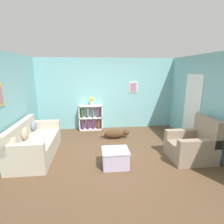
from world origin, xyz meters
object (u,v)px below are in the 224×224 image
object	(u,v)px
bookshelf	(91,118)
dog	(116,134)
coffee_table	(115,157)
vase	(92,101)
couch	(34,144)
recliner_chair	(193,145)

from	to	relation	value
bookshelf	dog	xyz separation A→B (m)	(0.81, -0.96, -0.29)
coffee_table	dog	world-z (taller)	coffee_table
vase	bookshelf	bearing A→B (deg)	156.40
couch	bookshelf	xyz separation A→B (m)	(1.44, 1.92, 0.12)
bookshelf	recliner_chair	bearing A→B (deg)	-44.81
recliner_chair	dog	size ratio (longest dim) A/B	1.10
couch	recliner_chair	bearing A→B (deg)	-8.48
couch	dog	world-z (taller)	couch
bookshelf	dog	bearing A→B (deg)	-49.99
vase	coffee_table	bearing A→B (deg)	-78.77
bookshelf	coffee_table	world-z (taller)	bookshelf
coffee_table	dog	xyz separation A→B (m)	(0.24, 1.69, -0.07)
couch	dog	size ratio (longest dim) A/B	1.96
coffee_table	couch	bearing A→B (deg)	159.88
couch	bookshelf	world-z (taller)	bookshelf
bookshelf	vase	world-z (taller)	vase
couch	bookshelf	distance (m)	2.40
bookshelf	dog	distance (m)	1.29
couch	coffee_table	world-z (taller)	couch
couch	bookshelf	size ratio (longest dim) A/B	2.03
coffee_table	bookshelf	bearing A→B (deg)	102.13
couch	vase	xyz separation A→B (m)	(1.48, 1.90, 0.77)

